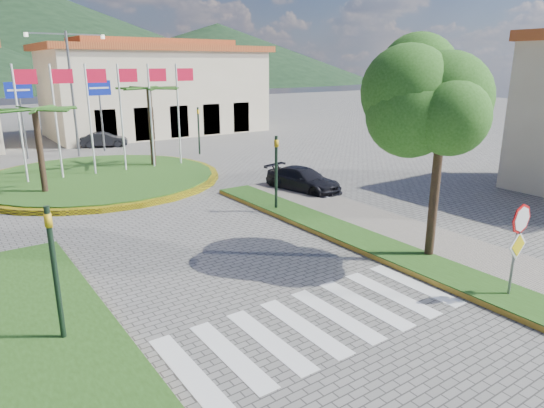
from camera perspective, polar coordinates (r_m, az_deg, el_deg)
sidewalk_right at (r=15.35m, az=28.05°, el=-8.55°), size 4.00×28.00×0.15m
verge_right at (r=14.35m, az=25.80°, el=-9.86°), size 1.60×28.00×0.18m
median_left at (r=11.55m, az=-29.22°, el=-16.85°), size 5.00×14.00×0.18m
crosswalk at (r=12.07m, az=5.25°, el=-13.65°), size 8.00×3.00×0.01m
roundabout_island at (r=27.44m, az=-19.72°, el=2.97°), size 12.70×12.70×6.00m
stop_sign at (r=13.81m, az=26.99°, el=-3.39°), size 0.80×0.11×2.65m
deciduous_tree at (r=15.27m, az=19.60°, el=12.19°), size 3.60×3.60×6.80m
traffic_light_left at (r=11.31m, az=-24.27°, el=-6.34°), size 0.15×0.18×3.20m
traffic_light_right at (r=19.98m, az=0.49°, el=4.46°), size 0.15×0.18×3.20m
traffic_light_far at (r=33.66m, az=-8.64°, el=9.07°), size 0.18×0.15×3.20m
direction_sign_west at (r=35.32m, az=-27.49°, el=10.38°), size 1.60×0.14×5.20m
direction_sign_east at (r=36.34m, az=-19.57°, el=11.37°), size 1.60×0.14×5.20m
street_lamp_centre at (r=34.86m, az=-22.50°, el=12.51°), size 4.80×0.16×8.00m
building_right at (r=45.24m, az=-13.43°, el=13.09°), size 19.08×9.54×8.05m
hill_far_mid at (r=165.62m, az=-28.79°, el=17.40°), size 180.00×180.00×30.00m
hill_far_east at (r=158.80m, az=-6.33°, el=17.15°), size 120.00×120.00×18.00m
car_dark_b at (r=38.62m, az=-19.14°, el=7.17°), size 3.51×2.31×1.09m
car_side_right at (r=23.54m, az=3.71°, el=2.85°), size 2.47×4.29×1.17m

